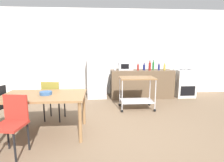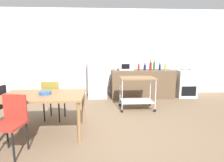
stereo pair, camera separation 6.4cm
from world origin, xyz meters
The scene contains 18 objects.
ground_plane centered at (0.00, 0.00, 0.00)m, with size 12.00×12.00×0.00m, color brown.
back_wall centered at (0.00, 3.20, 1.45)m, with size 8.40×0.12×2.90m, color white.
kitchen_counter centered at (0.90, 2.60, 0.45)m, with size 2.00×0.64×0.90m, color brown.
dining_table centered at (-1.50, 0.14, 0.67)m, with size 1.50×0.90×0.75m.
chair_red centered at (-1.78, -0.51, 0.52)m, with size 0.46×0.46×0.89m.
chair_olive centered at (-1.50, 0.77, 0.52)m, with size 0.46×0.46×0.89m.
stove_oven centered at (2.35, 2.62, 0.45)m, with size 0.60×0.61×0.92m.
refrigerator centered at (-0.55, 2.70, 0.78)m, with size 0.60×0.63×1.55m.
kitchen_cart centered at (0.50, 1.42, 0.57)m, with size 0.91×0.57×0.85m.
bottle_soy_sauce centered at (0.03, 2.59, 0.99)m, with size 0.06×0.06×0.21m.
microwave centered at (0.38, 2.69, 1.03)m, with size 0.46×0.35×0.26m.
bottle_olive_oil centered at (0.76, 2.53, 1.00)m, with size 0.06×0.06×0.24m.
bottle_sesame_oil centered at (0.97, 2.60, 1.00)m, with size 0.08×0.08×0.24m.
bottle_wine centered at (1.14, 2.52, 1.03)m, with size 0.08×0.08×0.32m.
bottle_soda centered at (1.30, 2.66, 1.03)m, with size 0.07×0.07×0.32m.
bottle_sparkling_water centered at (1.44, 2.52, 1.00)m, with size 0.06×0.06×0.25m.
bottle_vinegar centered at (1.62, 2.51, 1.00)m, with size 0.07×0.07×0.24m.
fruit_bowl centered at (-1.46, 0.14, 0.78)m, with size 0.22×0.22×0.06m, color #33598C.
Camera 1 is at (-0.48, -3.17, 1.57)m, focal length 29.16 mm.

